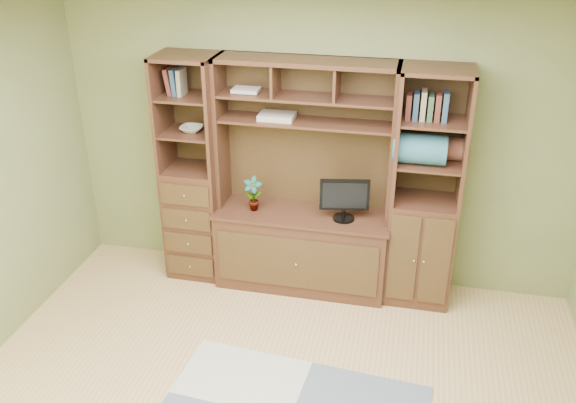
% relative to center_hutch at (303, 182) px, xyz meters
% --- Properties ---
extents(room, '(4.60, 4.10, 2.64)m').
position_rel_center_hutch_xyz_m(room, '(0.10, -1.73, 0.28)').
color(room, tan).
rests_on(room, ground).
extents(center_hutch, '(1.54, 0.53, 2.05)m').
position_rel_center_hutch_xyz_m(center_hutch, '(0.00, 0.00, 0.00)').
color(center_hutch, '#432517').
rests_on(center_hutch, ground).
extents(left_tower, '(0.50, 0.45, 2.05)m').
position_rel_center_hutch_xyz_m(left_tower, '(-1.00, 0.04, 0.00)').
color(left_tower, '#432517').
rests_on(left_tower, ground).
extents(right_tower, '(0.55, 0.45, 2.05)m').
position_rel_center_hutch_xyz_m(right_tower, '(1.02, 0.04, 0.00)').
color(right_tower, '#432517').
rests_on(right_tower, ground).
extents(monitor, '(0.44, 0.26, 0.51)m').
position_rel_center_hutch_xyz_m(monitor, '(0.37, -0.03, -0.04)').
color(monitor, black).
rests_on(monitor, center_hutch).
extents(orchid, '(0.16, 0.11, 0.31)m').
position_rel_center_hutch_xyz_m(orchid, '(-0.43, -0.03, -0.14)').
color(orchid, '#AC633A').
rests_on(orchid, center_hutch).
extents(magazines, '(0.29, 0.21, 0.05)m').
position_rel_center_hutch_xyz_m(magazines, '(-0.24, 0.09, 0.54)').
color(magazines, '#B5A59A').
rests_on(magazines, center_hutch).
extents(bowl, '(0.20, 0.20, 0.05)m').
position_rel_center_hutch_xyz_m(bowl, '(-0.98, 0.04, 0.39)').
color(bowl, beige).
rests_on(bowl, left_tower).
extents(blanket_teal, '(0.41, 0.24, 0.24)m').
position_rel_center_hutch_xyz_m(blanket_teal, '(0.94, -0.01, 0.39)').
color(blanket_teal, '#2B6072').
rests_on(blanket_teal, right_tower).
extents(blanket_red, '(0.34, 0.19, 0.19)m').
position_rel_center_hutch_xyz_m(blanket_red, '(1.16, 0.12, 0.36)').
color(blanket_red, brown).
rests_on(blanket_red, right_tower).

